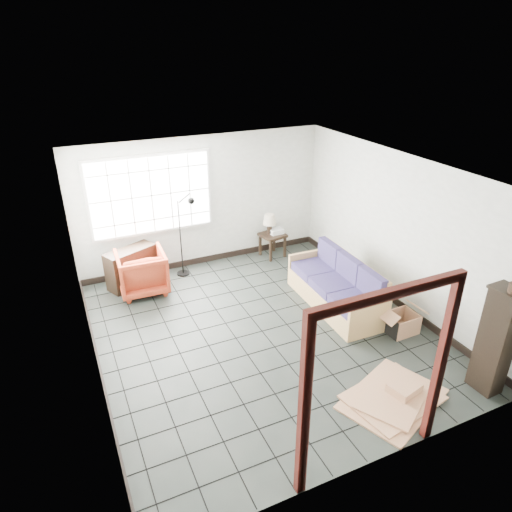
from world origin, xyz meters
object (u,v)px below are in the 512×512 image
armchair (142,270)px  tall_shelf (496,340)px  futon_sofa (338,289)px  side_table (273,238)px

armchair → tall_shelf: tall_shelf is taller
futon_sofa → armchair: 3.52m
armchair → side_table: size_ratio=1.60×
futon_sofa → side_table: futon_sofa is taller
armchair → side_table: armchair is taller
tall_shelf → armchair: bearing=126.8°
futon_sofa → armchair: futon_sofa is taller
side_table → tall_shelf: 4.87m
tall_shelf → side_table: bearing=97.2°
armchair → tall_shelf: (3.58, -4.47, 0.34)m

